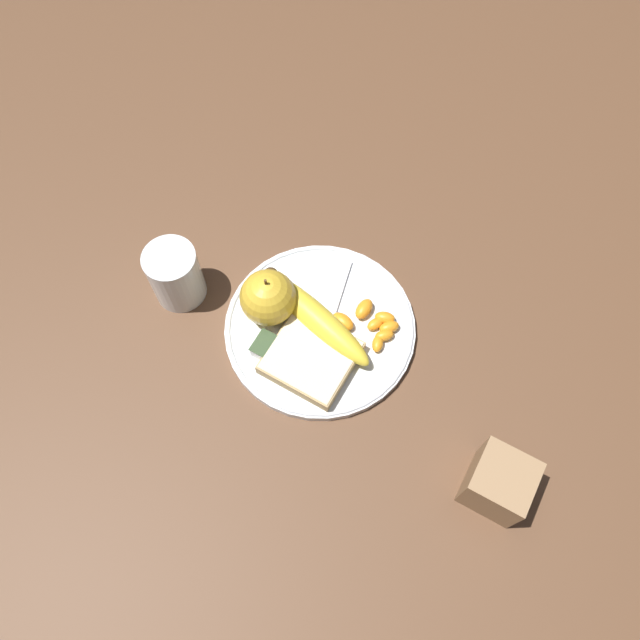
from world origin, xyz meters
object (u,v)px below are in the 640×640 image
object	(u,v)px
bread_slice	(311,358)
condiment_caddy	(499,483)
apple	(268,298)
jam_packet	(270,349)
banana	(315,315)
juice_glass	(176,276)
plate	(320,328)
fork	(329,329)

from	to	relation	value
bread_slice	condiment_caddy	xyz separation A→B (m)	(0.28, -0.04, 0.02)
apple	bread_slice	distance (m)	0.10
bread_slice	jam_packet	world-z (taller)	same
banana	jam_packet	size ratio (longest dim) A/B	4.43
juice_glass	banana	bearing A→B (deg)	13.50
apple	juice_glass	bearing A→B (deg)	-167.32
plate	condiment_caddy	size ratio (longest dim) A/B	3.36
plate	apple	xyz separation A→B (m)	(-0.07, -0.01, 0.04)
jam_packet	condiment_caddy	size ratio (longest dim) A/B	0.57
bread_slice	condiment_caddy	size ratio (longest dim) A/B	1.41
fork	banana	bearing A→B (deg)	-109.84
fork	jam_packet	xyz separation A→B (m)	(-0.05, -0.07, 0.01)
fork	jam_packet	bearing A→B (deg)	-49.88
banana	jam_packet	world-z (taller)	banana
plate	jam_packet	xyz separation A→B (m)	(-0.04, -0.07, 0.01)
plate	fork	xyz separation A→B (m)	(0.01, 0.00, 0.01)
juice_glass	jam_packet	size ratio (longest dim) A/B	2.04
plate	jam_packet	size ratio (longest dim) A/B	5.91
bread_slice	jam_packet	distance (m)	0.06
condiment_caddy	bread_slice	bearing A→B (deg)	172.35
fork	plate	bearing A→B (deg)	-95.71
juice_glass	condiment_caddy	xyz separation A→B (m)	(0.50, -0.05, -0.00)
juice_glass	condiment_caddy	world-z (taller)	juice_glass
apple	condiment_caddy	xyz separation A→B (m)	(0.37, -0.08, -0.01)
jam_packet	banana	bearing A→B (deg)	67.44
plate	apple	size ratio (longest dim) A/B	3.07
fork	jam_packet	size ratio (longest dim) A/B	4.18
plate	condiment_caddy	world-z (taller)	condiment_caddy
banana	juice_glass	bearing A→B (deg)	-166.50
fork	condiment_caddy	xyz separation A→B (m)	(0.28, -0.09, 0.03)
fork	apple	bearing A→B (deg)	-93.11
plate	jam_packet	bearing A→B (deg)	-120.42
bread_slice	fork	world-z (taller)	bread_slice
juice_glass	apple	size ratio (longest dim) A/B	1.06
apple	fork	size ratio (longest dim) A/B	0.46
bread_slice	jam_packet	xyz separation A→B (m)	(-0.05, -0.02, -0.00)
juice_glass	bread_slice	distance (m)	0.22
plate	fork	world-z (taller)	fork
apple	fork	xyz separation A→B (m)	(0.09, 0.01, -0.04)
plate	bread_slice	world-z (taller)	bread_slice
plate	apple	world-z (taller)	apple
bread_slice	condiment_caddy	bearing A→B (deg)	-7.65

